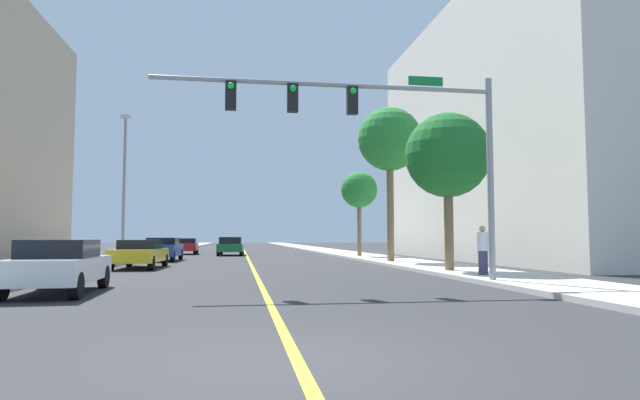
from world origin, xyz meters
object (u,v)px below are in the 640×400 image
(car_red, at_px, (187,246))
(car_green, at_px, (231,246))
(pedestrian, at_px, (483,250))
(traffic_signal_mast, at_px, (380,124))
(palm_far, at_px, (359,190))
(car_silver, at_px, (229,244))
(street_lamp, at_px, (124,179))
(palm_near, at_px, (448,156))
(car_blue, at_px, (163,249))
(car_white, at_px, (58,265))
(car_yellow, at_px, (140,253))
(palm_mid, at_px, (390,141))

(car_red, xyz_separation_m, car_green, (3.76, -3.38, 0.04))
(pedestrian, bearing_deg, traffic_signal_mast, -36.82)
(palm_far, height_order, car_red, palm_far)
(car_silver, height_order, car_red, car_silver)
(street_lamp, xyz_separation_m, palm_near, (14.72, -11.27, -0.03))
(traffic_signal_mast, xyz_separation_m, car_blue, (-8.75, 18.29, -4.13))
(car_white, bearing_deg, traffic_signal_mast, -176.66)
(traffic_signal_mast, height_order, car_blue, traffic_signal_mast)
(car_silver, bearing_deg, palm_near, -74.56)
(car_yellow, height_order, pedestrian, pedestrian)
(traffic_signal_mast, height_order, car_green, traffic_signal_mast)
(car_red, xyz_separation_m, pedestrian, (12.74, -29.26, 0.27))
(car_yellow, bearing_deg, car_red, -88.49)
(street_lamp, bearing_deg, car_silver, 77.79)
(car_silver, xyz_separation_m, car_red, (-3.41, -10.15, -0.01))
(palm_near, bearing_deg, car_white, -156.87)
(palm_far, bearing_deg, palm_near, -90.43)
(palm_near, bearing_deg, car_red, 115.34)
(palm_far, height_order, car_blue, palm_far)
(car_silver, distance_m, car_white, 42.41)
(palm_mid, distance_m, car_red, 23.20)
(car_silver, height_order, pedestrian, pedestrian)
(traffic_signal_mast, height_order, car_yellow, traffic_signal_mast)
(palm_near, bearing_deg, car_yellow, 155.54)
(traffic_signal_mast, bearing_deg, palm_mid, 72.34)
(palm_mid, bearing_deg, car_yellow, -169.85)
(street_lamp, relative_size, palm_mid, 0.98)
(street_lamp, relative_size, car_white, 2.04)
(palm_mid, bearing_deg, car_white, -133.33)
(palm_far, height_order, car_white, palm_far)
(palm_near, xyz_separation_m, palm_far, (0.12, 16.23, 0.04))
(pedestrian, bearing_deg, car_yellow, -95.95)
(car_silver, xyz_separation_m, car_blue, (-3.64, -23.17, 0.00))
(street_lamp, bearing_deg, pedestrian, -43.13)
(pedestrian, bearing_deg, car_blue, -114.15)
(palm_far, xyz_separation_m, car_green, (-8.96, 7.00, -3.97))
(traffic_signal_mast, relative_size, car_green, 2.23)
(palm_mid, bearing_deg, car_green, 120.30)
(palm_near, bearing_deg, car_green, 110.83)
(palm_far, relative_size, car_silver, 1.30)
(palm_near, relative_size, car_red, 1.47)
(car_silver, distance_m, car_red, 10.71)
(street_lamp, xyz_separation_m, car_green, (5.88, 11.97, -3.96))
(palm_far, bearing_deg, car_yellow, -141.16)
(pedestrian, bearing_deg, palm_near, -149.80)
(car_white, xyz_separation_m, pedestrian, (12.97, 2.84, 0.27))
(traffic_signal_mast, relative_size, palm_near, 1.65)
(traffic_signal_mast, relative_size, car_red, 2.43)
(car_red, relative_size, pedestrian, 2.52)
(car_silver, xyz_separation_m, car_green, (0.36, -13.53, 0.03))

